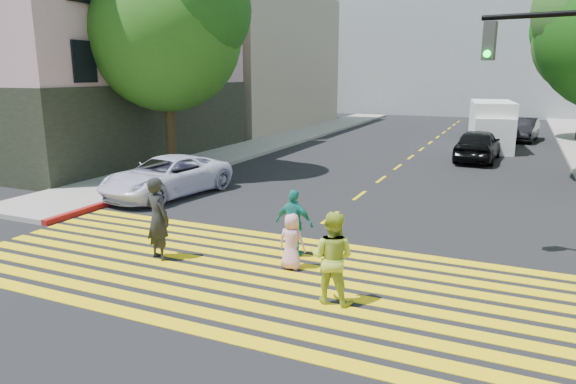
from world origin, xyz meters
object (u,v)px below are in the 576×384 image
Objects in this scene: pedestrian_extra at (294,223)px; dark_car_parked at (523,129)px; pedestrian_child at (292,241)px; white_sedan at (167,176)px; silver_car at (495,125)px; white_van at (491,127)px; pedestrian_man at (158,219)px; pedestrian_woman at (332,258)px; dark_car_near at (478,145)px; tree_left at (167,26)px.

dark_car_parked is at bearing -97.68° from pedestrian_extra.
pedestrian_extra is (-0.26, 0.73, 0.17)m from pedestrian_child.
white_sedan is 1.07× the size of silver_car.
dark_car_parked is (11.05, 20.96, 0.04)m from white_sedan.
white_van is at bearing 69.79° from white_sedan.
white_sedan is (-3.63, 5.09, -0.27)m from pedestrian_man.
pedestrian_man is 22.20m from white_van.
pedestrian_man is at bearing -112.59° from white_van.
pedestrian_child is at bearing -42.35° from pedestrian_woman.
dark_car_near reaches higher than dark_car_parked.
pedestrian_man reaches higher than dark_car_near.
pedestrian_man is at bearing 75.14° from dark_car_near.
white_van reaches higher than silver_car.
pedestrian_man is 3.06m from pedestrian_child.
pedestrian_woman reaches higher than dark_car_near.
pedestrian_woman is at bearing -89.74° from dark_car_parked.
white_van reaches higher than pedestrian_child.
dark_car_near is at bearing -89.81° from pedestrian_man.
silver_car is 2.96m from dark_car_parked.
tree_left is 6.77m from white_sedan.
white_van is (1.49, 21.99, 0.37)m from pedestrian_woman.
dark_car_parked is at bearing -99.13° from dark_car_near.
pedestrian_child is at bearing -41.94° from tree_left.
pedestrian_woman is 0.40× the size of dark_car_parked.
pedestrian_child is 0.27× the size of silver_car.
tree_left is at bearing -40.07° from pedestrian_child.
white_van is (2.82, 20.78, 0.62)m from pedestrian_child.
white_van is at bearing -95.59° from pedestrian_extra.
white_sedan reaches higher than pedestrian_child.
silver_car is (3.02, 27.09, -0.13)m from pedestrian_extra.
dark_car_parked reaches higher than white_sedan.
pedestrian_woman is 1.82m from pedestrian_child.
silver_car is at bearing -92.67° from pedestrian_woman.
silver_car is at bearing 77.93° from white_sedan.
white_van is (5.79, 21.43, 0.29)m from pedestrian_man.
tree_left is 13.14m from pedestrian_child.
tree_left is 1.83× the size of white_sedan.
dark_car_parked reaches higher than silver_car.
silver_car is 0.79× the size of white_van.
dark_car_near reaches higher than white_sedan.
white_sedan reaches higher than silver_car.
dark_car_near is 11.51m from silver_car.
dark_car_near is at bearing -93.68° from pedestrian_woman.
pedestrian_woman reaches higher than pedestrian_child.
tree_left reaches higher than white_sedan.
silver_car is (5.73, 28.47, -0.29)m from pedestrian_man.
pedestrian_extra reaches higher than white_sedan.
dark_car_near is 1.06× the size of dark_car_parked.
tree_left is 1.54× the size of white_van.
pedestrian_extra is 0.34× the size of dark_car_near.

